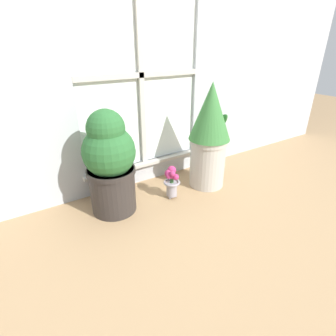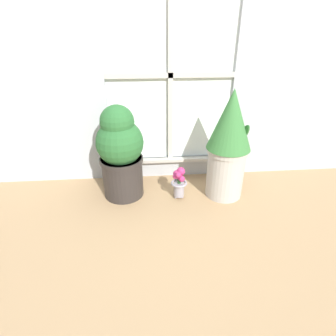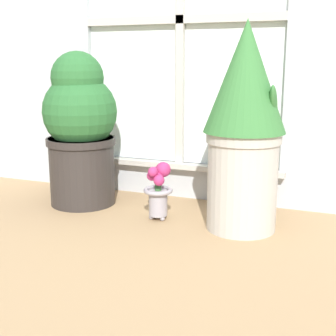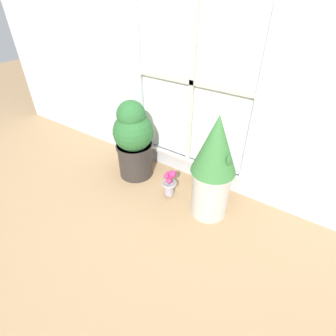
{
  "view_description": "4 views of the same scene",
  "coord_description": "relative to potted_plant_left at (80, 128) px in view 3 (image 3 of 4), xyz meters",
  "views": [
    {
      "loc": [
        -0.86,
        -1.06,
        1.0
      ],
      "look_at": [
        0.03,
        0.32,
        0.22
      ],
      "focal_mm": 28.0,
      "sensor_mm": 36.0,
      "label": 1
    },
    {
      "loc": [
        -0.18,
        -1.3,
        1.1
      ],
      "look_at": [
        -0.05,
        0.28,
        0.24
      ],
      "focal_mm": 28.0,
      "sensor_mm": 36.0,
      "label": 2
    },
    {
      "loc": [
        0.73,
        -1.38,
        0.63
      ],
      "look_at": [
        0.05,
        0.34,
        0.2
      ],
      "focal_mm": 50.0,
      "sensor_mm": 36.0,
      "label": 3
    },
    {
      "loc": [
        0.89,
        -1.02,
        1.41
      ],
      "look_at": [
        0.01,
        0.3,
        0.24
      ],
      "focal_mm": 28.0,
      "sensor_mm": 36.0,
      "label": 4
    }
  ],
  "objects": [
    {
      "name": "flower_vase",
      "position": [
        0.4,
        -0.08,
        -0.21
      ],
      "size": [
        0.12,
        0.12,
        0.23
      ],
      "color": "#99939E",
      "rests_on": "ground_plane"
    },
    {
      "name": "potted_plant_right",
      "position": [
        0.74,
        -0.06,
        0.07
      ],
      "size": [
        0.3,
        0.3,
        0.77
      ],
      "color": "#B7B2A8",
      "rests_on": "ground_plane"
    },
    {
      "name": "ground_plane",
      "position": [
        0.37,
        -0.36,
        -0.34
      ],
      "size": [
        10.0,
        10.0,
        0.0
      ],
      "primitive_type": "plane",
      "color": "tan"
    },
    {
      "name": "potted_plant_left",
      "position": [
        0.0,
        0.0,
        0.0
      ],
      "size": [
        0.32,
        0.32,
        0.67
      ],
      "color": "#2D2826",
      "rests_on": "ground_plane"
    }
  ]
}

